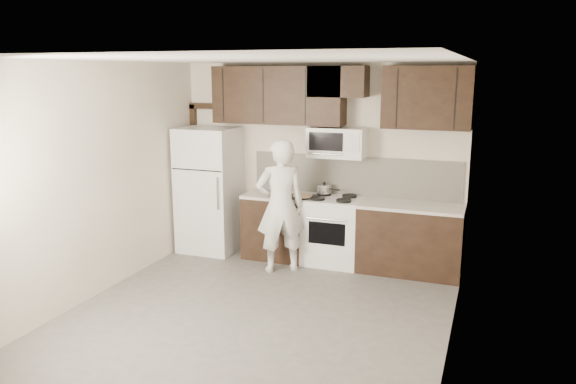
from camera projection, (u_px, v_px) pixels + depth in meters
The scene contains 14 objects.
floor at pixel (256, 316), 6.06m from camera, with size 4.50×4.50×0.00m, color #514F4C.
back_wall at pixel (320, 161), 7.83m from camera, with size 4.00×4.00×0.00m, color #BDB4A1.
ceiling at pixel (253, 59), 5.48m from camera, with size 4.50×4.50×0.00m, color white.
counter_run at pixel (355, 233), 7.53m from camera, with size 2.95×0.64×0.91m.
stove at pixel (333, 230), 7.63m from camera, with size 0.76×0.66×0.94m.
backsplash at pixel (354, 176), 7.69m from camera, with size 2.90×0.02×0.54m, color beige.
upper_cabinets at pixel (332, 94), 7.40m from camera, with size 3.48×0.35×0.78m.
microwave at pixel (337, 142), 7.49m from camera, with size 0.76×0.42×0.40m.
refrigerator at pixel (210, 190), 8.12m from camera, with size 0.80×0.76×1.80m.
door_trim at pixel (197, 161), 8.47m from camera, with size 0.50×0.08×2.12m.
saucepan at pixel (324, 190), 7.72m from camera, with size 0.33×0.19×0.18m.
baking_tray at pixel (303, 197), 7.57m from camera, with size 0.39×0.29×0.02m, color black.
pizza at pixel (303, 196), 7.56m from camera, with size 0.26×0.26×0.02m, color beige.
person at pixel (280, 206), 7.26m from camera, with size 0.64×0.42×1.75m, color silver.
Camera 1 is at (2.28, -5.16, 2.59)m, focal length 35.00 mm.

